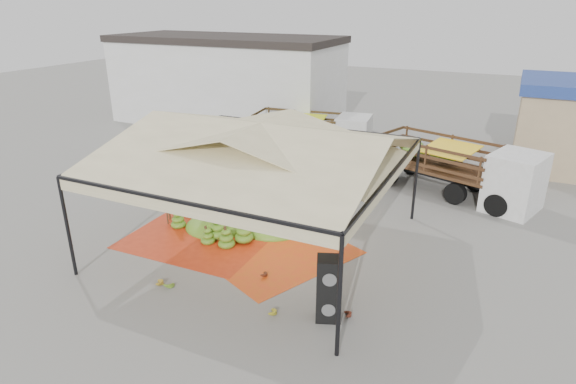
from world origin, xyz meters
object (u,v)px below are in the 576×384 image
at_px(speaker_stack, 329,289).
at_px(vendor, 306,185).
at_px(banana_heap, 240,204).
at_px(truck_left, 317,129).
at_px(truck_right, 463,164).

height_order(speaker_stack, vendor, vendor).
height_order(banana_heap, truck_left, truck_left).
distance_m(banana_heap, truck_right, 9.02).
bearing_deg(banana_heap, truck_right, 39.93).
bearing_deg(vendor, speaker_stack, 138.82).
distance_m(vendor, truck_left, 7.41).
relative_size(banana_heap, speaker_stack, 3.21).
xyz_separation_m(banana_heap, truck_left, (-0.62, 8.86, 0.66)).
distance_m(speaker_stack, vendor, 6.81).
bearing_deg(truck_left, vendor, -77.67).
bearing_deg(vendor, truck_right, -121.82).
distance_m(banana_heap, truck_left, 8.91).
relative_size(banana_heap, truck_right, 0.81).
height_order(banana_heap, truck_right, truck_right).
height_order(banana_heap, vendor, vendor).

